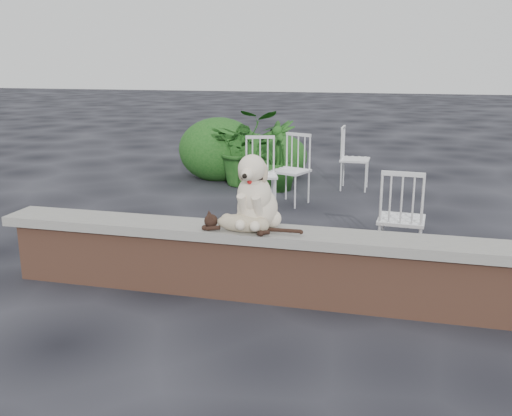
% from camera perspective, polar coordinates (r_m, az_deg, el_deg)
% --- Properties ---
extents(ground, '(60.00, 60.00, 0.00)m').
position_cam_1_polar(ground, '(4.61, 10.85, -9.80)').
color(ground, black).
rests_on(ground, ground).
extents(brick_wall, '(6.00, 0.30, 0.50)m').
position_cam_1_polar(brick_wall, '(4.51, 11.00, -6.91)').
color(brick_wall, brown).
rests_on(brick_wall, ground).
extents(capstone, '(6.20, 0.40, 0.08)m').
position_cam_1_polar(capstone, '(4.41, 11.18, -3.41)').
color(capstone, slate).
rests_on(capstone, brick_wall).
extents(dog, '(0.45, 0.57, 0.63)m').
position_cam_1_polar(dog, '(4.49, 0.15, 1.87)').
color(dog, beige).
rests_on(dog, capstone).
extents(cat, '(0.96, 0.30, 0.16)m').
position_cam_1_polar(cat, '(4.43, -1.33, -1.43)').
color(cat, tan).
rests_on(cat, capstone).
extents(chair_c, '(0.60, 0.60, 0.94)m').
position_cam_1_polar(chair_c, '(5.43, 14.50, -0.94)').
color(chair_c, white).
rests_on(chair_c, ground).
extents(chair_e, '(0.56, 0.56, 0.94)m').
position_cam_1_polar(chair_e, '(8.57, 9.98, 4.97)').
color(chair_e, white).
rests_on(chair_e, ground).
extents(chair_a, '(0.69, 0.69, 0.94)m').
position_cam_1_polar(chair_a, '(7.27, 0.47, 3.46)').
color(chair_a, white).
rests_on(chair_a, ground).
extents(chair_b, '(0.72, 0.72, 0.94)m').
position_cam_1_polar(chair_b, '(7.57, 3.53, 3.89)').
color(chair_b, white).
rests_on(chair_b, ground).
extents(potted_plant_a, '(1.30, 1.21, 1.18)m').
position_cam_1_polar(potted_plant_a, '(8.74, -0.99, 6.19)').
color(potted_plant_a, '#144413').
rests_on(potted_plant_a, ground).
extents(potted_plant_b, '(0.82, 0.82, 1.04)m').
position_cam_1_polar(potted_plant_b, '(8.38, 2.17, 5.30)').
color(potted_plant_b, '#144413').
rests_on(potted_plant_b, ground).
extents(shrubbery, '(2.06, 1.41, 1.05)m').
position_cam_1_polar(shrubbery, '(9.27, -1.77, 5.57)').
color(shrubbery, '#144413').
rests_on(shrubbery, ground).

